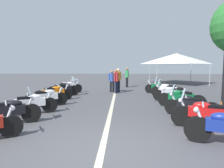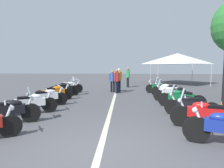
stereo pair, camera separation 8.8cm
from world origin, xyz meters
name	(u,v)px [view 2 (the right image)]	position (x,y,z in m)	size (l,w,h in m)	color
ground_plane	(99,152)	(0.00, 0.00, 0.00)	(80.00, 80.00, 0.00)	#4C4C51
lane_centre_stripe	(113,104)	(5.40, 0.00, 0.00)	(20.13, 0.16, 0.01)	beige
motorcycle_left_row_1	(9,110)	(1.84, 3.25, 0.47)	(1.07, 1.91, 1.21)	black
motorcycle_left_row_2	(31,103)	(3.17, 3.17, 0.45)	(1.19, 1.91, 0.99)	black
motorcycle_left_row_3	(46,97)	(4.62, 3.12, 0.45)	(1.22, 1.80, 1.00)	black
motorcycle_left_row_4	(54,93)	(6.04, 3.26, 0.46)	(1.40, 1.81, 1.00)	black
motorcycle_left_row_5	(64,89)	(7.62, 3.19, 0.48)	(1.28, 1.79, 1.22)	black
motorcycle_left_row_6	(68,87)	(8.89, 3.30, 0.45)	(1.30, 1.86, 0.99)	black
motorcycle_right_row_1	(206,114)	(1.76, -3.10, 0.48)	(0.91, 2.15, 1.23)	black
motorcycle_right_row_2	(190,105)	(3.22, -3.12, 0.46)	(1.02, 1.91, 1.19)	black
motorcycle_right_row_3	(181,98)	(4.72, -3.20, 0.46)	(1.12, 1.98, 1.00)	black
motorcycle_right_row_4	(172,93)	(6.14, -3.16, 0.46)	(1.04, 1.96, 1.19)	black
motorcycle_right_row_5	(168,90)	(7.61, -3.27, 0.47)	(1.05, 1.95, 1.22)	black
motorcycle_right_row_6	(160,87)	(9.06, -3.10, 0.45)	(1.15, 1.95, 0.99)	black
traffic_cone_2	(221,109)	(3.26, -4.30, 0.29)	(0.36, 0.36, 0.61)	orange
bystander_0	(119,78)	(9.56, -0.22, 1.02)	(0.39, 0.42, 1.74)	#1E2338
bystander_1	(128,76)	(12.86, -0.95, 1.04)	(0.50, 0.32, 1.76)	black
bystander_3	(113,79)	(9.74, 0.24, 0.93)	(0.32, 0.53, 1.60)	black
bystander_4	(117,79)	(9.16, -0.08, 0.99)	(0.48, 0.32, 1.69)	#1E2338
event_tent	(178,59)	(16.22, -6.19, 2.65)	(5.36, 5.36, 3.20)	white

